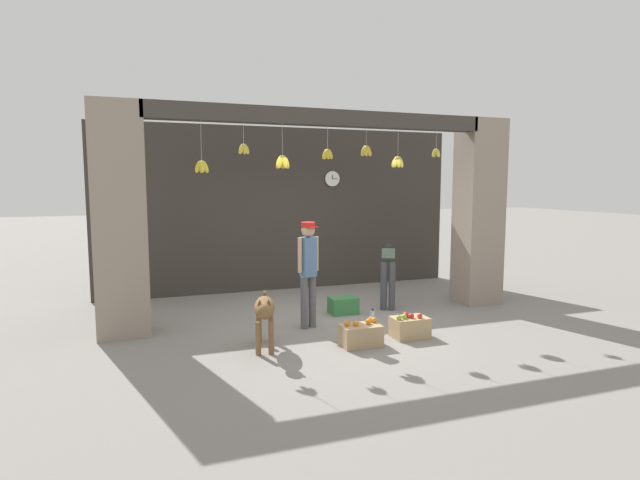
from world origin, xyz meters
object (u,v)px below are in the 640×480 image
object	(u,v)px
fruit_crate_oranges	(361,335)
wall_clock	(332,179)
dog	(264,311)
worker_stooping	(388,266)
fruit_crate_apples	(410,327)
shopkeeper	(308,267)
produce_box_green	(343,305)
water_bottle	(372,318)

from	to	relation	value
fruit_crate_oranges	wall_clock	world-z (taller)	wall_clock
dog	wall_clock	world-z (taller)	wall_clock
worker_stooping	fruit_crate_apples	world-z (taller)	worker_stooping
shopkeeper	fruit_crate_apples	distance (m)	1.67
produce_box_green	wall_clock	world-z (taller)	wall_clock
dog	shopkeeper	distance (m)	1.18
shopkeeper	produce_box_green	xyz separation A→B (m)	(0.79, 0.58, -0.78)
fruit_crate_apples	wall_clock	xyz separation A→B (m)	(0.23, 3.65, 2.07)
worker_stooping	fruit_crate_oranges	world-z (taller)	worker_stooping
water_bottle	fruit_crate_oranges	bearing A→B (deg)	-124.71
shopkeeper	wall_clock	size ratio (longest dim) A/B	4.76
worker_stooping	fruit_crate_apples	size ratio (longest dim) A/B	2.16
water_bottle	wall_clock	bearing A→B (deg)	80.77
produce_box_green	wall_clock	xyz separation A→B (m)	(0.62, 2.16, 2.09)
worker_stooping	water_bottle	distance (m)	1.38
worker_stooping	wall_clock	bearing A→B (deg)	125.08
wall_clock	water_bottle	bearing A→B (deg)	-99.23
fruit_crate_oranges	shopkeeper	bearing A→B (deg)	111.27
shopkeeper	water_bottle	size ratio (longest dim) A/B	5.94
produce_box_green	worker_stooping	bearing A→B (deg)	10.84
worker_stooping	produce_box_green	world-z (taller)	worker_stooping
dog	worker_stooping	world-z (taller)	worker_stooping
produce_box_green	water_bottle	xyz separation A→B (m)	(0.14, -0.82, -0.01)
produce_box_green	water_bottle	world-z (taller)	produce_box_green
dog	shopkeeper	xyz separation A→B (m)	(0.83, 0.73, 0.41)
fruit_crate_apples	water_bottle	world-z (taller)	fruit_crate_apples
worker_stooping	produce_box_green	xyz separation A→B (m)	(-0.90, -0.17, -0.57)
dog	fruit_crate_oranges	bearing A→B (deg)	90.50
fruit_crate_oranges	water_bottle	distance (m)	0.94
shopkeeper	worker_stooping	size ratio (longest dim) A/B	1.47
fruit_crate_oranges	wall_clock	bearing A→B (deg)	74.80
shopkeeper	worker_stooping	world-z (taller)	shopkeeper
worker_stooping	produce_box_green	size ratio (longest dim) A/B	2.38
dog	produce_box_green	distance (m)	2.12
produce_box_green	wall_clock	bearing A→B (deg)	73.92
shopkeeper	worker_stooping	distance (m)	1.86
worker_stooping	dog	bearing A→B (deg)	-122.23
fruit_crate_apples	produce_box_green	xyz separation A→B (m)	(-0.39, 1.48, -0.01)
fruit_crate_apples	wall_clock	size ratio (longest dim) A/B	1.50
shopkeeper	wall_clock	xyz separation A→B (m)	(1.42, 2.75, 1.31)
water_bottle	wall_clock	size ratio (longest dim) A/B	0.80
worker_stooping	fruit_crate_apples	xyz separation A→B (m)	(-0.51, -1.66, -0.56)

